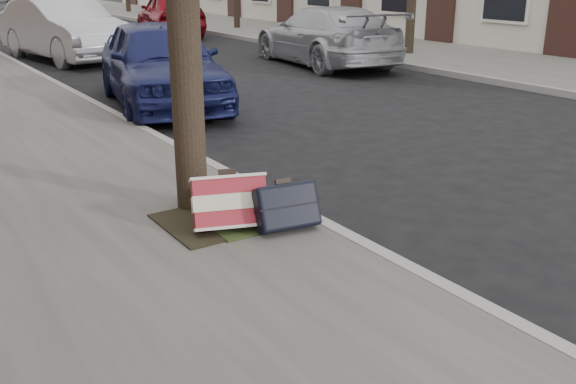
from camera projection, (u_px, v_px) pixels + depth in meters
ground at (490, 230)px, 5.46m from camera, size 120.00×120.00×0.00m
far_sidewalk at (286, 33)px, 21.30m from camera, size 4.00×70.00×0.12m
dirt_patch at (215, 221)px, 5.31m from camera, size 0.85×0.85×0.02m
suitcase_red at (230, 203)px, 5.09m from camera, size 0.66×0.50×0.45m
suitcase_navy at (287, 206)px, 5.08m from camera, size 0.56×0.38×0.40m
car_near_front at (161, 63)px, 10.17m from camera, size 2.43×4.28×1.37m
car_near_mid at (65, 29)px, 15.25m from camera, size 2.21×4.64×1.47m
car_far_front at (325, 36)px, 14.53m from camera, size 2.48×4.76×1.32m
car_far_back at (170, 14)px, 20.94m from camera, size 2.43×4.33×1.39m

